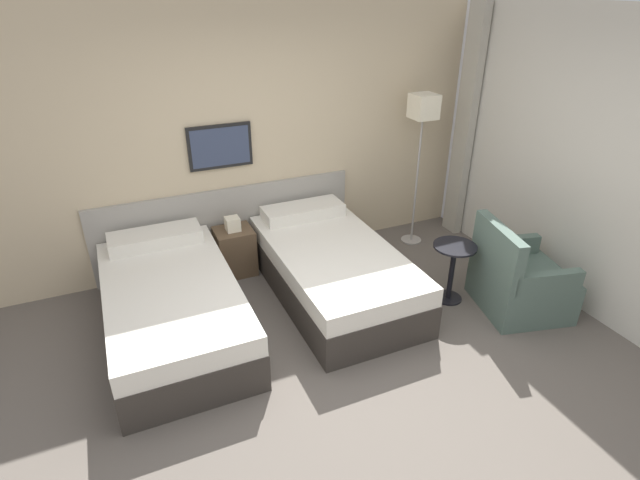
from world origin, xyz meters
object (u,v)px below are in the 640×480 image
Objects in this scene: side_table at (453,263)px; armchair at (518,282)px; floor_lamp at (423,118)px; bed_near_window at (332,269)px; bed_near_door at (173,306)px; nightstand at (235,250)px.

armchair reaches higher than side_table.
side_table is 0.63m from armchair.
bed_near_window is at bearing -154.91° from floor_lamp.
bed_near_door is 1.00× the size of bed_near_window.
side_table is (-0.35, -1.19, -1.06)m from floor_lamp.
armchair is (1.48, -0.93, 0.01)m from bed_near_window.
floor_lamp is at bearing 18.79° from armchair.
bed_near_door is at bearing -134.57° from nightstand.
bed_near_door is 2.22× the size of armchair.
armchair is (0.49, -0.37, -0.13)m from side_table.
nightstand is 1.07× the size of side_table.
floor_lamp is at bearing 73.78° from side_table.
side_table is (2.53, -0.56, 0.14)m from bed_near_door.
nightstand is at bearing 134.57° from bed_near_window.
bed_near_door reaches higher than side_table.
nightstand is at bearing 45.43° from bed_near_door.
nightstand is (-0.77, 0.78, -0.01)m from bed_near_window.
bed_near_window is 1.75m from armchair.
nightstand reaches higher than side_table.
floor_lamp reaches higher than armchair.
floor_lamp is 1.63m from side_table.
bed_near_window is at bearing 150.64° from side_table.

